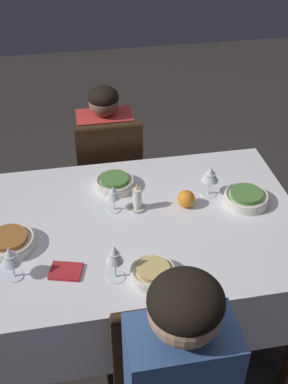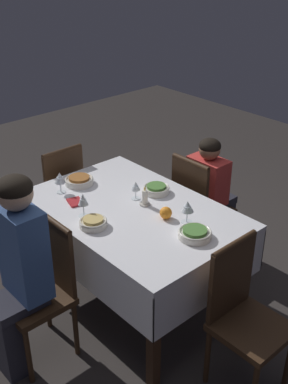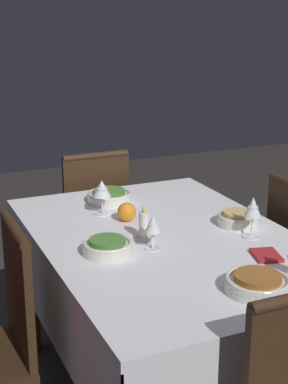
{
  "view_description": "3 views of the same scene",
  "coord_description": "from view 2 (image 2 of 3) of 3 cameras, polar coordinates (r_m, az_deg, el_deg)",
  "views": [
    {
      "loc": [
        -0.25,
        -1.52,
        2.09
      ],
      "look_at": [
        0.04,
        0.08,
        0.85
      ],
      "focal_mm": 45.0,
      "sensor_mm": 36.0,
      "label": 1
    },
    {
      "loc": [
        2.07,
        -1.75,
        2.32
      ],
      "look_at": [
        0.01,
        0.09,
        0.85
      ],
      "focal_mm": 45.0,
      "sensor_mm": 36.0,
      "label": 2
    },
    {
      "loc": [
        -1.88,
        0.93,
        1.58
      ],
      "look_at": [
        0.09,
        0.06,
        0.92
      ],
      "focal_mm": 55.0,
      "sensor_mm": 36.0,
      "label": 3
    }
  ],
  "objects": [
    {
      "name": "orange_fruit",
      "position": [
        3.0,
        2.6,
        -2.48
      ],
      "size": [
        0.08,
        0.08,
        0.08
      ],
      "primitive_type": "sphere",
      "color": "orange",
      "rests_on": "dining_table"
    },
    {
      "name": "napkin_red_folded",
      "position": [
        3.22,
        -8.14,
        -1.17
      ],
      "size": [
        0.14,
        0.12,
        0.01
      ],
      "rotation": [
        0.0,
        0.0,
        -0.27
      ],
      "color": "#AD2328",
      "rests_on": "dining_table"
    },
    {
      "name": "wine_glass_west",
      "position": [
        3.32,
        -9.94,
        1.6
      ],
      "size": [
        0.07,
        0.07,
        0.15
      ],
      "color": "white",
      "rests_on": "dining_table"
    },
    {
      "name": "dining_table",
      "position": [
        3.18,
        -1.34,
        -3.52
      ],
      "size": [
        1.42,
        0.95,
        0.75
      ],
      "color": "silver",
      "rests_on": "ground_plane"
    },
    {
      "name": "bowl_west",
      "position": [
        3.45,
        -7.68,
        1.38
      ],
      "size": [
        0.2,
        0.2,
        0.06
      ],
      "color": "silver",
      "rests_on": "dining_table"
    },
    {
      "name": "chair_south",
      "position": [
        2.96,
        -11.82,
        -10.68
      ],
      "size": [
        0.38,
        0.38,
        0.91
      ],
      "color": "#382314",
      "rests_on": "ground_plane"
    },
    {
      "name": "wine_glass_north",
      "position": [
        3.2,
        -0.99,
        0.63
      ],
      "size": [
        0.06,
        0.06,
        0.13
      ],
      "color": "white",
      "rests_on": "dining_table"
    },
    {
      "name": "wine_glass_south",
      "position": [
        3.01,
        -7.24,
        -1.0
      ],
      "size": [
        0.07,
        0.07,
        0.16
      ],
      "color": "white",
      "rests_on": "dining_table"
    },
    {
      "name": "bowl_south",
      "position": [
        2.94,
        -6.03,
        -3.61
      ],
      "size": [
        0.17,
        0.17,
        0.06
      ],
      "color": "silver",
      "rests_on": "dining_table"
    },
    {
      "name": "chair_east",
      "position": [
        2.77,
        11.69,
        -13.75
      ],
      "size": [
        0.38,
        0.38,
        0.91
      ],
      "rotation": [
        0.0,
        0.0,
        1.57
      ],
      "color": "#382314",
      "rests_on": "ground_plane"
    },
    {
      "name": "candle_centerpiece",
      "position": [
        3.15,
        0.09,
        -0.78
      ],
      "size": [
        0.07,
        0.07,
        0.13
      ],
      "color": "beige",
      "rests_on": "dining_table"
    },
    {
      "name": "bowl_east",
      "position": [
        2.84,
        6.05,
        -4.89
      ],
      "size": [
        0.2,
        0.2,
        0.06
      ],
      "color": "silver",
      "rests_on": "dining_table"
    },
    {
      "name": "person_child_red",
      "position": [
        3.78,
        8.05,
        0.03
      ],
      "size": [
        0.3,
        0.33,
        1.02
      ],
      "rotation": [
        0.0,
        0.0,
        3.14
      ],
      "color": "#282833",
      "rests_on": "ground_plane"
    },
    {
      "name": "chair_north",
      "position": [
        3.71,
        6.38,
        -1.57
      ],
      "size": [
        0.38,
        0.38,
        0.91
      ],
      "rotation": [
        0.0,
        0.0,
        3.14
      ],
      "color": "#382314",
      "rests_on": "ground_plane"
    },
    {
      "name": "ground_plane",
      "position": [
        3.56,
        -1.22,
        -12.51
      ],
      "size": [
        8.0,
        8.0,
        0.0
      ],
      "primitive_type": "plane",
      "color": "#332D2B"
    },
    {
      "name": "chair_west",
      "position": [
        3.92,
        -10.08,
        -0.09
      ],
      "size": [
        0.38,
        0.38,
        0.91
      ],
      "rotation": [
        0.0,
        0.0,
        -1.57
      ],
      "color": "#382314",
      "rests_on": "ground_plane"
    },
    {
      "name": "bowl_north",
      "position": [
        3.31,
        1.49,
        0.37
      ],
      "size": [
        0.18,
        0.18,
        0.06
      ],
      "color": "silver",
      "rests_on": "dining_table"
    },
    {
      "name": "wine_glass_east",
      "position": [
        2.94,
        5.16,
        -1.81
      ],
      "size": [
        0.08,
        0.08,
        0.15
      ],
      "color": "white",
      "rests_on": "dining_table"
    },
    {
      "name": "person_adult_denim",
      "position": [
        2.79,
        -14.75,
        -8.51
      ],
      "size": [
        0.3,
        0.34,
        1.24
      ],
      "color": "#282833",
      "rests_on": "ground_plane"
    }
  ]
}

